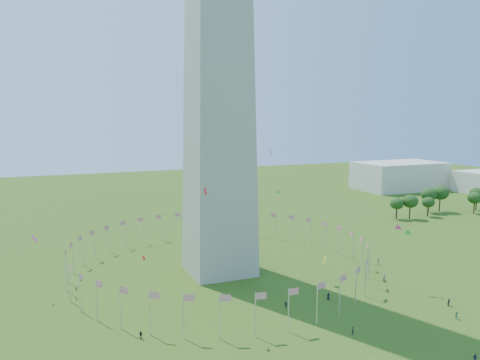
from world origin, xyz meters
The scene contains 6 objects.
ground centered at (0.00, 0.00, 0.00)m, with size 600.00×600.00×0.00m, color #2C4C11.
flag_ring centered at (0.00, 50.00, 4.50)m, with size 80.24×80.24×9.00m.
gov_building_east_a centered at (150.00, 150.00, 8.00)m, with size 50.00×30.00×16.00m, color beige.
crowd centered at (0.21, 1.35, 0.86)m, with size 93.77×75.26×1.91m.
kites_aloft centered at (13.83, 24.16, 19.65)m, with size 110.69×74.56×31.63m.
tree_line_east centered at (116.13, 85.92, 5.13)m, with size 53.30×16.01×11.56m.
Camera 1 is at (-42.75, -67.81, 42.59)m, focal length 35.00 mm.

